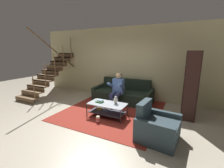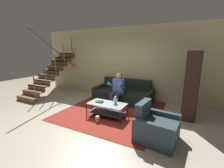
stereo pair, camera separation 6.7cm
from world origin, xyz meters
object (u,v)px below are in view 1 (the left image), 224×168
object	(u,v)px
armchair	(156,127)
vase	(116,100)
couch	(123,94)
popcorn_tub	(98,119)
book_stack	(100,101)
person_seated_center	(117,88)
coffee_table	(107,108)
bookshelf	(191,91)

from	to	relation	value
armchair	vase	bearing A→B (deg)	153.62
couch	vase	size ratio (longest dim) A/B	9.88
vase	popcorn_tub	xyz separation A→B (m)	(-0.28, -0.55, -0.42)
book_stack	popcorn_tub	world-z (taller)	book_stack
person_seated_center	popcorn_tub	distance (m)	1.52
armchair	person_seated_center	bearing A→B (deg)	137.59
coffee_table	popcorn_tub	size ratio (longest dim) A/B	5.85
coffee_table	armchair	bearing A→B (deg)	-19.99
couch	person_seated_center	distance (m)	0.67
book_stack	bookshelf	bearing A→B (deg)	25.32
bookshelf	person_seated_center	bearing A→B (deg)	-174.44
book_stack	popcorn_tub	size ratio (longest dim) A/B	1.25
couch	vase	world-z (taller)	couch
coffee_table	armchair	distance (m)	1.66
coffee_table	book_stack	size ratio (longest dim) A/B	4.70
couch	person_seated_center	size ratio (longest dim) A/B	1.89
coffee_table	popcorn_tub	distance (m)	0.50
person_seated_center	coffee_table	distance (m)	1.02
vase	bookshelf	size ratio (longest dim) A/B	0.12
popcorn_tub	couch	bearing A→B (deg)	91.81
bookshelf	popcorn_tub	size ratio (longest dim) A/B	10.07
person_seated_center	bookshelf	xyz separation A→B (m)	(2.32, 0.23, 0.12)
bookshelf	popcorn_tub	world-z (taller)	bookshelf
book_stack	couch	bearing A→B (deg)	84.22
book_stack	coffee_table	bearing A→B (deg)	-0.17
book_stack	bookshelf	size ratio (longest dim) A/B	0.12
person_seated_center	bookshelf	world-z (taller)	bookshelf
person_seated_center	popcorn_tub	world-z (taller)	person_seated_center
couch	book_stack	distance (m)	1.53
person_seated_center	armchair	distance (m)	2.27
armchair	coffee_table	bearing A→B (deg)	160.01
vase	book_stack	bearing A→B (deg)	-170.56
popcorn_tub	bookshelf	bearing A→B (deg)	35.98
popcorn_tub	person_seated_center	bearing A→B (deg)	92.53
coffee_table	couch	bearing A→B (deg)	93.68
armchair	bookshelf	bearing A→B (deg)	69.02
book_stack	armchair	distance (m)	1.90
couch	vase	xyz separation A→B (m)	(0.34, -1.43, 0.24)
coffee_table	book_stack	bearing A→B (deg)	179.83
person_seated_center	vase	xyz separation A→B (m)	(0.34, -0.86, -0.13)
person_seated_center	book_stack	bearing A→B (deg)	-99.18
armchair	book_stack	bearing A→B (deg)	162.57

